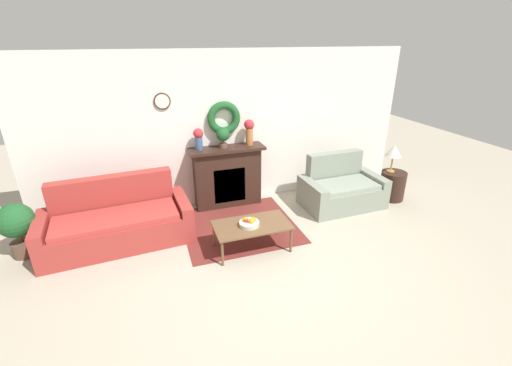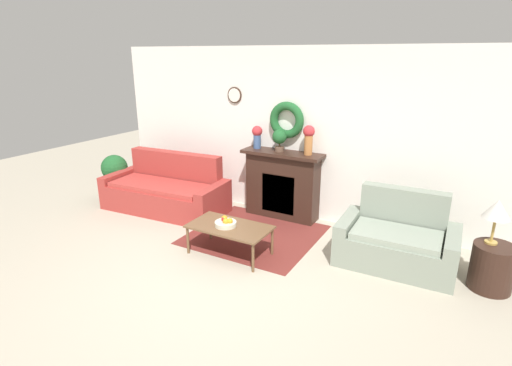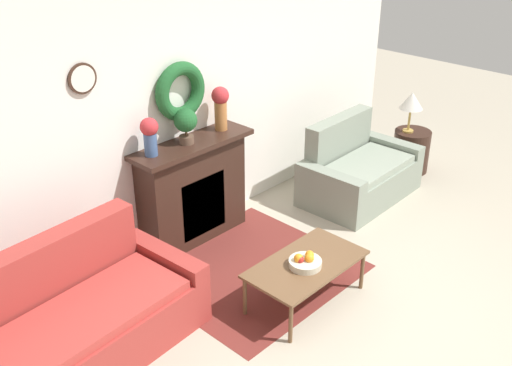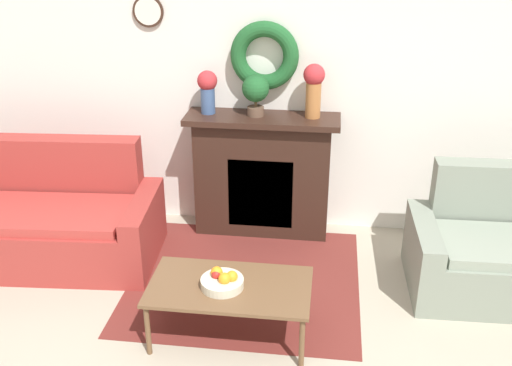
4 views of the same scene
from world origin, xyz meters
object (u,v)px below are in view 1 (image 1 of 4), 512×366
object	(u,v)px
fruit_bowl	(249,223)
vase_on_mantel_left	(199,137)
loveseat_right	(341,189)
vase_on_mantel_right	(249,130)
table_lamp	(394,151)
couch_left	(117,222)
potted_plant_floor_by_couch	(17,225)
potted_plant_on_mantel	(223,136)
coffee_table	(252,226)
fireplace	(227,176)
side_table_by_loveseat	(392,185)

from	to	relation	value
fruit_bowl	vase_on_mantel_left	bearing A→B (deg)	104.00
loveseat_right	vase_on_mantel_right	size ratio (longest dim) A/B	3.20
vase_on_mantel_left	table_lamp	bearing A→B (deg)	-12.22
couch_left	potted_plant_floor_by_couch	world-z (taller)	couch_left
vase_on_mantel_left	vase_on_mantel_right	size ratio (longest dim) A/B	0.81
vase_on_mantel_left	potted_plant_on_mantel	size ratio (longest dim) A/B	1.05
potted_plant_on_mantel	vase_on_mantel_left	bearing A→B (deg)	177.22
couch_left	coffee_table	xyz separation A→B (m)	(1.84, -0.85, 0.05)
couch_left	coffee_table	bearing A→B (deg)	-28.91
loveseat_right	table_lamp	bearing A→B (deg)	-4.17
fireplace	couch_left	world-z (taller)	fireplace
vase_on_mantel_right	table_lamp	bearing A→B (deg)	-16.32
loveseat_right	couch_left	bearing A→B (deg)	178.38
couch_left	side_table_by_loveseat	xyz separation A→B (m)	(4.89, -0.11, -0.05)
couch_left	coffee_table	size ratio (longest dim) A/B	2.00
vase_on_mantel_right	potted_plant_floor_by_couch	xyz separation A→B (m)	(-3.57, -0.64, -0.88)
coffee_table	loveseat_right	bearing A→B (deg)	22.85
potted_plant_floor_by_couch	potted_plant_on_mantel	bearing A→B (deg)	11.29
vase_on_mantel_right	loveseat_right	bearing A→B (deg)	-24.37
side_table_by_loveseat	vase_on_mantel_right	distance (m)	2.92
vase_on_mantel_left	vase_on_mantel_right	bearing A→B (deg)	-0.00
side_table_by_loveseat	potted_plant_on_mantel	xyz separation A→B (m)	(-3.07, 0.77, 1.05)
table_lamp	vase_on_mantel_right	size ratio (longest dim) A/B	1.15
coffee_table	vase_on_mantel_left	world-z (taller)	vase_on_mantel_left
vase_on_mantel_right	fruit_bowl	bearing A→B (deg)	-108.00
vase_on_mantel_right	potted_plant_on_mantel	distance (m)	0.48
fruit_bowl	potted_plant_on_mantel	size ratio (longest dim) A/B	0.82
table_lamp	potted_plant_on_mantel	bearing A→B (deg)	166.53
side_table_by_loveseat	table_lamp	world-z (taller)	table_lamp
side_table_by_loveseat	vase_on_mantel_right	bearing A→B (deg)	163.08
fireplace	loveseat_right	distance (m)	2.09
fireplace	side_table_by_loveseat	xyz separation A→B (m)	(3.01, -0.78, -0.29)
loveseat_right	fruit_bowl	size ratio (longest dim) A/B	5.03
couch_left	fruit_bowl	world-z (taller)	couch_left
couch_left	loveseat_right	xyz separation A→B (m)	(3.83, -0.02, -0.01)
potted_plant_on_mantel	vase_on_mantel_right	bearing A→B (deg)	2.39
fireplace	coffee_table	size ratio (longest dim) A/B	1.21
loveseat_right	side_table_by_loveseat	xyz separation A→B (m)	(1.06, -0.09, -0.04)
coffee_table	table_lamp	xyz separation A→B (m)	(2.99, 0.79, 0.57)
coffee_table	side_table_by_loveseat	size ratio (longest dim) A/B	2.01
couch_left	loveseat_right	world-z (taller)	couch_left
fruit_bowl	potted_plant_floor_by_couch	world-z (taller)	potted_plant_floor_by_couch
fruit_bowl	table_lamp	distance (m)	3.18
loveseat_right	vase_on_mantel_left	bearing A→B (deg)	162.64
potted_plant_floor_by_couch	vase_on_mantel_left	bearing A→B (deg)	13.37
vase_on_mantel_left	potted_plant_on_mantel	xyz separation A→B (m)	(0.41, -0.02, 0.00)
fireplace	fruit_bowl	world-z (taller)	fireplace
fruit_bowl	side_table_by_loveseat	distance (m)	3.20
loveseat_right	coffee_table	world-z (taller)	loveseat_right
fruit_bowl	vase_on_mantel_left	xyz separation A→B (m)	(-0.39, 1.55, 0.86)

